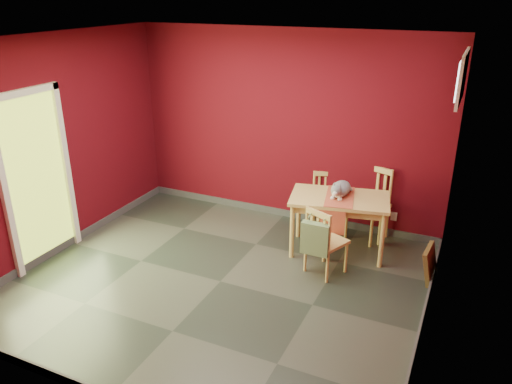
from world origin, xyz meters
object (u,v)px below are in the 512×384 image
at_px(dining_table, 339,204).
at_px(picture_frame, 430,264).
at_px(tote_bag, 315,239).
at_px(chair_far_right, 370,203).
at_px(chair_near, 324,240).
at_px(chair_far_left, 325,200).
at_px(cat, 341,186).

height_order(dining_table, picture_frame, dining_table).
distance_m(tote_bag, picture_frame, 1.39).
xyz_separation_m(chair_far_right, picture_frame, (0.90, -0.80, -0.29)).
bearing_deg(chair_near, chair_far_left, 106.79).
height_order(tote_bag, picture_frame, tote_bag).
relative_size(chair_far_right, chair_near, 1.15).
xyz_separation_m(chair_far_left, picture_frame, (1.53, -0.84, -0.20)).
distance_m(dining_table, cat, 0.22).
bearing_deg(chair_far_left, cat, -57.48).
bearing_deg(cat, chair_far_left, 121.35).
bearing_deg(dining_table, tote_bag, -93.45).
distance_m(chair_far_right, chair_near, 1.20).
bearing_deg(cat, chair_near, -89.79).
bearing_deg(tote_bag, picture_frame, 25.16).
relative_size(tote_bag, cat, 0.95).
bearing_deg(picture_frame, chair_far_right, 138.30).
bearing_deg(chair_far_left, tote_bag, -77.46).
distance_m(chair_near, cat, 0.79).
xyz_separation_m(dining_table, tote_bag, (-0.05, -0.79, -0.12)).
distance_m(chair_near, tote_bag, 0.23).
bearing_deg(tote_bag, dining_table, 86.55).
bearing_deg(picture_frame, tote_bag, -154.84).
distance_m(chair_far_left, picture_frame, 1.76).
bearing_deg(tote_bag, chair_far_right, 76.90).
height_order(chair_near, picture_frame, chair_near).
relative_size(chair_far_left, picture_frame, 1.90).
height_order(dining_table, tote_bag, tote_bag).
bearing_deg(chair_near, tote_bag, -104.53).
bearing_deg(chair_far_right, dining_table, -115.10).
relative_size(dining_table, tote_bag, 2.92).
bearing_deg(picture_frame, dining_table, 169.34).
xyz_separation_m(chair_far_right, tote_bag, (-0.32, -1.37, 0.04)).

